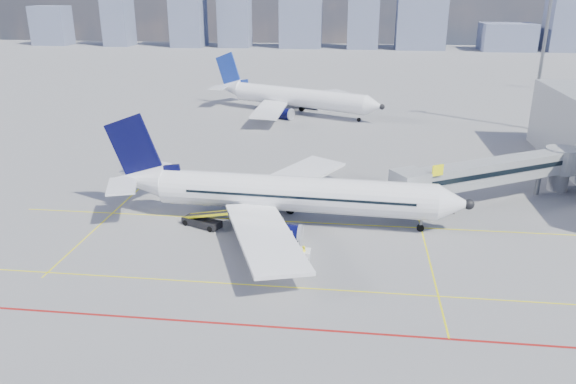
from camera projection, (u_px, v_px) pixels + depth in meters
The scene contains 11 objects.
ground at pixel (279, 255), 53.20m from camera, with size 420.00×420.00×0.00m, color gray.
apron_markings at pixel (267, 274), 49.62m from camera, with size 90.00×35.12×0.01m.
jet_bridge at pixel (499, 171), 65.02m from camera, with size 23.55×15.78×6.30m.
floodlight_mast_ne at pixel (543, 51), 95.49m from camera, with size 3.20×0.61×25.45m.
distant_skyline at pixel (342, 19), 226.29m from camera, with size 258.96×15.94×30.97m.
main_aircraft at pixel (280, 194), 59.58m from camera, with size 39.20×34.14×11.43m.
second_aircraft at pixel (293, 97), 111.50m from camera, with size 36.26×30.60×11.23m.
baggage_tug at pixel (296, 252), 51.78m from camera, with size 2.49×1.51×1.71m.
cargo_dolly at pixel (275, 244), 52.82m from camera, with size 3.98×2.38×2.04m.
belt_loader at pixel (203, 221), 59.19m from camera, with size 6.13×3.71×2.52m.
ramp_worker at pixel (304, 254), 51.41m from camera, with size 0.61×0.40×1.68m, color #FFF41A.
Camera 1 is at (6.57, -47.45, 23.91)m, focal length 35.00 mm.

